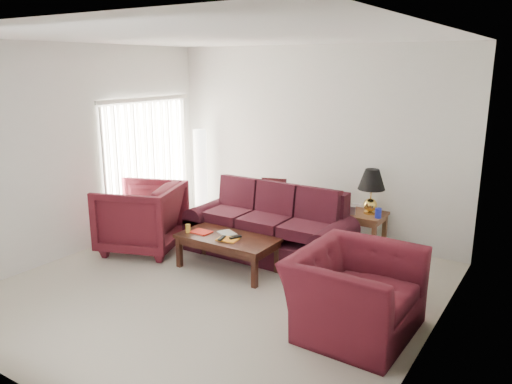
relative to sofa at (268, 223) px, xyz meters
The scene contains 19 objects.
floor 1.34m from the sofa, 87.95° to the right, with size 5.00×5.00×0.00m, color #B9B19E.
blinds 2.45m from the sofa, behind, with size 0.10×2.00×2.16m, color silver.
sofa is the anchor object (origin of this frame).
throw_pillow 1.02m from the sofa, 116.87° to the left, with size 0.39×0.11×0.39m, color black.
end_table 1.43m from the sofa, 37.90° to the left, with size 0.56×0.56×0.61m, color #4A3119, non-canonical shape.
table_lamp 1.54m from the sofa, 37.59° to the left, with size 0.39×0.39×0.65m, color gold, non-canonical shape.
clock 1.20m from the sofa, 36.26° to the left, with size 0.13×0.04×0.13m, color #B5B6BA.
blue_canister 1.55m from the sofa, 29.07° to the left, with size 0.09×0.09×0.14m, color #1A25AE.
picture_frame 1.39m from the sofa, 47.96° to the left, with size 0.12×0.02×0.15m, color silver.
floor_lamp 2.24m from the sofa, 154.56° to the left, with size 0.26×0.26×1.62m, color white, non-canonical shape.
armchair_left 1.89m from the sofa, 154.90° to the right, with size 1.08×1.12×1.01m, color #451018.
armchair_right 2.26m from the sofa, 35.37° to the right, with size 1.31×1.14×0.85m, color #461019.
coffee_table 0.79m from the sofa, 105.55° to the right, with size 1.34×0.67×0.47m, color black, non-canonical shape.
magazine_red 0.99m from the sofa, 127.80° to the right, with size 0.27×0.20×0.02m, color red.
magazine_white 0.68m from the sofa, 114.33° to the right, with size 0.25×0.19×0.01m, color beige.
magazine_orange 0.83m from the sofa, 98.66° to the right, with size 0.27×0.20×0.02m, color orange.
remote_a 0.89m from the sofa, 101.96° to the right, with size 0.05×0.17×0.02m, color black.
remote_b 0.75m from the sofa, 94.25° to the right, with size 0.05×0.17×0.02m, color black.
yellow_glass 1.16m from the sofa, 131.05° to the right, with size 0.07×0.07×0.12m, color gold.
Camera 1 is at (3.49, -4.57, 2.70)m, focal length 35.00 mm.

